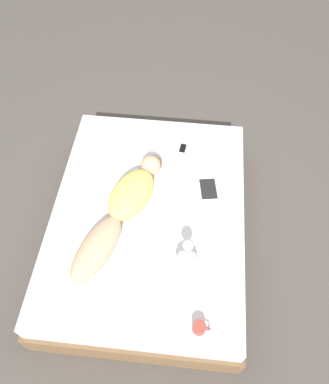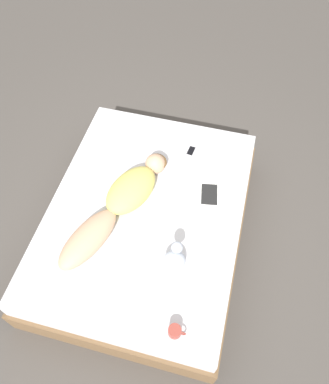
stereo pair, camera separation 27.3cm
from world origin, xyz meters
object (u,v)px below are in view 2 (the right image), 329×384
at_px(person, 120,203).
at_px(open_magazine, 198,194).
at_px(cell_phone, 191,151).
at_px(coffee_mug, 175,331).

xyz_separation_m(person, open_magazine, (0.61, 0.32, -0.09)).
distance_m(person, cell_phone, 0.91).
xyz_separation_m(person, coffee_mug, (0.70, -0.89, -0.05)).
bearing_deg(open_magazine, person, -162.30).
relative_size(person, cell_phone, 9.65).
bearing_deg(open_magazine, cell_phone, 99.30).
height_order(open_magazine, cell_phone, same).
height_order(person, coffee_mug, person).
bearing_deg(cell_phone, person, -112.51).
bearing_deg(person, coffee_mug, -31.36).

